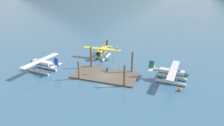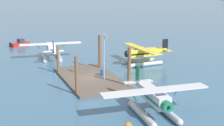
# 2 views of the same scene
# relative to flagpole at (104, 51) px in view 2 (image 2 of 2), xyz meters

# --- Properties ---
(ground_plane) EXTENTS (1200.00, 1200.00, 0.00)m
(ground_plane) POSITION_rel_flagpole_xyz_m (-1.90, -1.29, -4.07)
(ground_plane) COLOR #38607F
(dock_platform) EXTENTS (13.79, 7.05, 0.30)m
(dock_platform) POSITION_rel_flagpole_xyz_m (-1.90, -1.29, -3.92)
(dock_platform) COLOR brown
(dock_platform) RESTS_ON ground
(piling_near_left) EXTENTS (0.38, 0.38, 4.00)m
(piling_near_left) POSITION_rel_flagpole_xyz_m (-6.41, -4.61, -2.07)
(piling_near_left) COLOR brown
(piling_near_left) RESTS_ON ground
(piling_near_right) EXTENTS (0.40, 0.40, 4.49)m
(piling_near_right) POSITION_rel_flagpole_xyz_m (3.27, -4.64, -1.83)
(piling_near_right) COLOR brown
(piling_near_right) RESTS_ON ground
(piling_far_left) EXTENTS (0.50, 0.50, 5.16)m
(piling_far_left) POSITION_rel_flagpole_xyz_m (-6.49, 1.77, -1.49)
(piling_far_left) COLOR brown
(piling_far_left) RESTS_ON ground
(piling_far_right) EXTENTS (0.42, 0.42, 5.03)m
(piling_far_right) POSITION_rel_flagpole_xyz_m (3.25, 1.92, -1.55)
(piling_far_right) COLOR brown
(piling_far_right) RESTS_ON ground
(flagpole) EXTENTS (0.95, 0.10, 6.06)m
(flagpole) POSITION_rel_flagpole_xyz_m (0.00, 0.00, 0.00)
(flagpole) COLOR silver
(flagpole) RESTS_ON dock_platform
(fuel_drum) EXTENTS (0.62, 0.62, 0.88)m
(fuel_drum) POSITION_rel_flagpole_xyz_m (-2.02, 0.47, -3.33)
(fuel_drum) COLOR #1E4C99
(fuel_drum) RESTS_ON dock_platform
(mooring_buoy) EXTENTS (0.64, 0.64, 0.64)m
(mooring_buoy) POSITION_rel_flagpole_xyz_m (13.47, -3.03, -3.75)
(mooring_buoy) COLOR orange
(mooring_buoy) RESTS_ON ground
(seaplane_white_port_aft) EXTENTS (7.95, 10.49, 3.84)m
(seaplane_white_port_aft) POSITION_rel_flagpole_xyz_m (-16.21, -3.60, -2.49)
(seaplane_white_port_aft) COLOR #B7BABF
(seaplane_white_port_aft) RESTS_ON ground
(seaplane_yellow_bow_left) EXTENTS (10.42, 7.98, 3.84)m
(seaplane_yellow_bow_left) POSITION_rel_flagpole_xyz_m (-6.68, 9.04, -2.49)
(seaplane_yellow_bow_left) COLOR #B7BABF
(seaplane_yellow_bow_left) RESTS_ON ground
(seaplane_silver_stbd_fwd) EXTENTS (7.96, 10.49, 3.84)m
(seaplane_silver_stbd_fwd) POSITION_rel_flagpole_xyz_m (11.70, 0.49, -2.49)
(seaplane_silver_stbd_fwd) COLOR #B7BABF
(seaplane_silver_stbd_fwd) RESTS_ON ground
(boat_red_open_sw) EXTENTS (3.44, 4.38, 1.50)m
(boat_red_open_sw) POSITION_rel_flagpole_xyz_m (-31.24, -7.26, -3.58)
(boat_red_open_sw) COLOR #B2231E
(boat_red_open_sw) RESTS_ON ground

